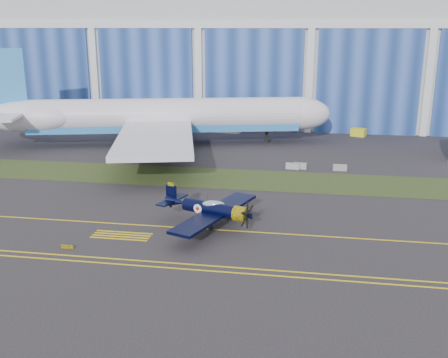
% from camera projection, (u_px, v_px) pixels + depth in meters
% --- Properties ---
extents(ground, '(260.00, 260.00, 0.00)m').
position_uv_depth(ground, '(302.00, 218.00, 57.95)').
color(ground, '#312C31').
rests_on(ground, ground).
extents(grass_median, '(260.00, 10.00, 0.02)m').
position_uv_depth(grass_median, '(304.00, 182.00, 71.20)').
color(grass_median, '#475128').
rests_on(grass_median, ground).
extents(hangar, '(220.00, 45.70, 30.00)m').
position_uv_depth(hangar, '(311.00, 50.00, 121.70)').
color(hangar, silver).
rests_on(hangar, ground).
extents(taxiway_centreline, '(200.00, 0.20, 0.02)m').
position_uv_depth(taxiway_centreline, '(301.00, 235.00, 53.21)').
color(taxiway_centreline, yellow).
rests_on(taxiway_centreline, ground).
extents(edge_line_near, '(80.00, 0.20, 0.02)m').
position_uv_depth(edge_line_near, '(299.00, 278.00, 44.22)').
color(edge_line_near, yellow).
rests_on(edge_line_near, ground).
extents(edge_line_far, '(80.00, 0.20, 0.02)m').
position_uv_depth(edge_line_far, '(299.00, 272.00, 45.16)').
color(edge_line_far, yellow).
rests_on(edge_line_far, ground).
extents(hold_short_ladder, '(6.00, 2.40, 0.02)m').
position_uv_depth(hold_short_ladder, '(122.00, 235.00, 53.08)').
color(hold_short_ladder, yellow).
rests_on(hold_short_ladder, ground).
extents(guard_board_left, '(1.20, 0.15, 0.35)m').
position_uv_depth(guard_board_left, '(67.00, 247.00, 49.96)').
color(guard_board_left, yellow).
rests_on(guard_board_left, ground).
extents(warbird, '(15.61, 17.04, 4.14)m').
position_uv_depth(warbird, '(210.00, 208.00, 54.78)').
color(warbird, black).
rests_on(warbird, ground).
extents(jetliner, '(78.09, 70.72, 23.18)m').
position_uv_depth(jetliner, '(164.00, 79.00, 91.08)').
color(jetliner, white).
rests_on(jetliner, ground).
extents(shipping_container, '(5.99, 3.08, 2.48)m').
position_uv_depth(shipping_container, '(227.00, 126.00, 104.31)').
color(shipping_container, white).
rests_on(shipping_container, ground).
extents(tug, '(3.11, 2.56, 1.56)m').
position_uv_depth(tug, '(358.00, 132.00, 100.55)').
color(tug, yellow).
rests_on(tug, ground).
extents(cart, '(2.44, 1.78, 1.32)m').
position_uv_depth(cart, '(23.00, 126.00, 107.26)').
color(cart, white).
rests_on(cart, ground).
extents(barrier_a, '(2.06, 0.87, 0.90)m').
position_uv_depth(barrier_a, '(293.00, 166.00, 77.57)').
color(barrier_a, '#9A9B97').
rests_on(barrier_a, ground).
extents(barrier_b, '(2.07, 0.88, 0.90)m').
position_uv_depth(barrier_b, '(300.00, 166.00, 77.72)').
color(barrier_b, '#8F9699').
rests_on(barrier_b, ground).
extents(barrier_c, '(2.01, 0.63, 0.90)m').
position_uv_depth(barrier_c, '(340.00, 168.00, 76.78)').
color(barrier_c, gray).
rests_on(barrier_c, ground).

